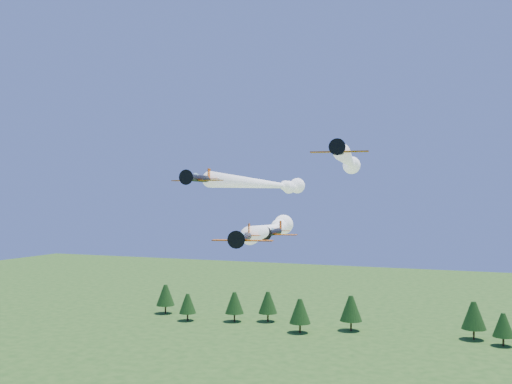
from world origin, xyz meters
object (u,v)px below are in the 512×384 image
at_px(plane_slot, 273,232).
at_px(plane_left, 268,184).
at_px(plane_lead, 272,229).
at_px(plane_right, 349,162).

bearing_deg(plane_slot, plane_left, 110.19).
distance_m(plane_lead, plane_left, 21.58).
xyz_separation_m(plane_lead, plane_slot, (1.77, -4.15, -0.32)).
bearing_deg(plane_lead, plane_slot, -78.08).
relative_size(plane_left, plane_slot, 7.00).
bearing_deg(plane_right, plane_lead, -137.57).
bearing_deg(plane_left, plane_right, -18.65).
height_order(plane_right, plane_slot, plane_right).
distance_m(plane_lead, plane_right, 20.74).
relative_size(plane_lead, plane_slot, 4.73).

